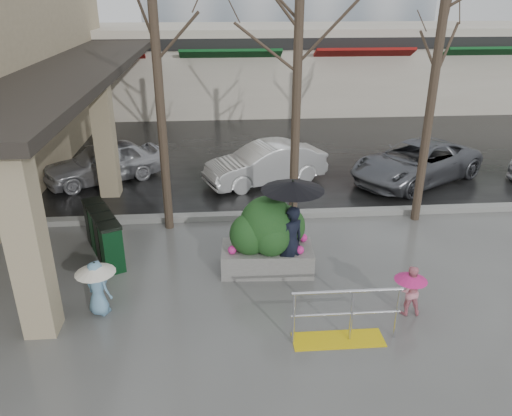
{
  "coord_description": "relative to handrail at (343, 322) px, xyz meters",
  "views": [
    {
      "loc": [
        -0.69,
        -8.12,
        5.62
      ],
      "look_at": [
        0.09,
        1.7,
        1.3
      ],
      "focal_mm": 35.0,
      "sensor_mm": 36.0,
      "label": 1
    }
  ],
  "objects": [
    {
      "name": "ground",
      "position": [
        -1.36,
        1.2,
        -0.38
      ],
      "size": [
        120.0,
        120.0,
        0.0
      ],
      "primitive_type": "plane",
      "color": "#51514F",
      "rests_on": "ground"
    },
    {
      "name": "street_asphalt",
      "position": [
        -1.36,
        23.2,
        -0.37
      ],
      "size": [
        120.0,
        36.0,
        0.01
      ],
      "primitive_type": "cube",
      "color": "black",
      "rests_on": "ground"
    },
    {
      "name": "curb",
      "position": [
        -1.36,
        5.2,
        -0.3
      ],
      "size": [
        120.0,
        0.3,
        0.15
      ],
      "primitive_type": "cube",
      "color": "gray",
      "rests_on": "ground"
    },
    {
      "name": "canopy_slab",
      "position": [
        -6.16,
        9.2,
        3.25
      ],
      "size": [
        2.8,
        18.0,
        0.25
      ],
      "primitive_type": "cube",
      "color": "#2D2823",
      "rests_on": "pillar_front"
    },
    {
      "name": "pillar_front",
      "position": [
        -5.26,
        0.7,
        1.37
      ],
      "size": [
        0.55,
        0.55,
        3.5
      ],
      "primitive_type": "cube",
      "color": "tan",
      "rests_on": "ground"
    },
    {
      "name": "pillar_back",
      "position": [
        -5.26,
        7.2,
        1.37
      ],
      "size": [
        0.55,
        0.55,
        3.5
      ],
      "primitive_type": "cube",
      "color": "tan",
      "rests_on": "ground"
    },
    {
      "name": "storefront_row",
      "position": [
        0.64,
        19.17,
        1.64
      ],
      "size": [
        34.0,
        6.74,
        4.0
      ],
      "color": "beige",
      "rests_on": "ground"
    },
    {
      "name": "handrail",
      "position": [
        0.0,
        0.0,
        0.0
      ],
      "size": [
        1.9,
        0.5,
        1.03
      ],
      "color": "yellow",
      "rests_on": "ground"
    },
    {
      "name": "tree_west",
      "position": [
        -3.36,
        4.8,
        4.71
      ],
      "size": [
        3.2,
        3.2,
        6.8
      ],
      "color": "#382B21",
      "rests_on": "ground"
    },
    {
      "name": "tree_midwest",
      "position": [
        -0.16,
        4.8,
        4.86
      ],
      "size": [
        3.2,
        3.2,
        7.0
      ],
      "color": "#382B21",
      "rests_on": "ground"
    },
    {
      "name": "tree_mideast",
      "position": [
        3.14,
        4.8,
        4.48
      ],
      "size": [
        3.2,
        3.2,
        6.5
      ],
      "color": "#382B21",
      "rests_on": "ground"
    },
    {
      "name": "woman",
      "position": [
        -0.59,
        2.2,
        0.99
      ],
      "size": [
        1.28,
        1.28,
        2.19
      ],
      "rotation": [
        0.0,
        0.0,
        3.65
      ],
      "color": "black",
      "rests_on": "ground"
    },
    {
      "name": "child_pink",
      "position": [
        1.42,
        0.7,
        0.21
      ],
      "size": [
        0.61,
        0.61,
        1.0
      ],
      "rotation": [
        0.0,
        0.0,
        3.09
      ],
      "color": "pink",
      "rests_on": "ground"
    },
    {
      "name": "child_blue",
      "position": [
        -4.36,
        1.16,
        0.31
      ],
      "size": [
        0.74,
        0.74,
        1.1
      ],
      "rotation": [
        0.0,
        0.0,
        2.59
      ],
      "color": "#70A3C8",
      "rests_on": "ground"
    },
    {
      "name": "planter",
      "position": [
        -1.05,
        2.5,
        0.44
      ],
      "size": [
        2.01,
        1.16,
        1.71
      ],
      "rotation": [
        0.0,
        0.0,
        -0.06
      ],
      "color": "slate",
      "rests_on": "ground"
    },
    {
      "name": "news_boxes",
      "position": [
        -4.7,
        3.42,
        0.17
      ],
      "size": [
        1.22,
        1.97,
        1.1
      ],
      "rotation": [
        0.0,
        0.0,
        0.43
      ],
      "color": "#0C3619",
      "rests_on": "ground"
    },
    {
      "name": "car_a",
      "position": [
        -5.67,
        8.42,
        0.25
      ],
      "size": [
        3.96,
        3.09,
        1.26
      ],
      "primitive_type": "imported",
      "rotation": [
        0.0,
        0.0,
        -1.07
      ],
      "color": "#B5B5BA",
      "rests_on": "ground"
    },
    {
      "name": "car_b",
      "position": [
        -0.59,
        7.85,
        0.25
      ],
      "size": [
        4.05,
        2.65,
        1.26
      ],
      "primitive_type": "imported",
      "rotation": [
        0.0,
        0.0,
        -1.19
      ],
      "color": "white",
      "rests_on": "ground"
    },
    {
      "name": "car_c",
      "position": [
        4.17,
        7.62,
        0.25
      ],
      "size": [
        4.97,
        4.11,
        1.26
      ],
      "primitive_type": "imported",
      "rotation": [
        0.0,
        0.0,
        -1.04
      ],
      "color": "slate",
      "rests_on": "ground"
    }
  ]
}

